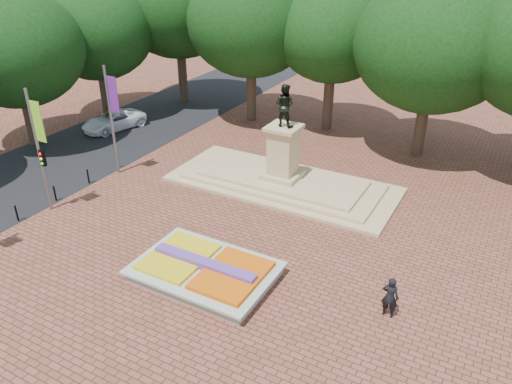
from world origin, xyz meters
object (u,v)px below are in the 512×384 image
at_px(monument, 283,173).
at_px(van, 114,121).
at_px(pedestrian, 390,297).
at_px(flower_bed, 205,270).

xyz_separation_m(monument, van, (-16.08, 2.44, -0.18)).
distance_m(monument, pedestrian, 12.36).
height_order(monument, pedestrian, monument).
relative_size(flower_bed, monument, 0.45).
xyz_separation_m(flower_bed, van, (-17.11, 12.44, 0.32)).
bearing_deg(flower_bed, van, 143.97).
bearing_deg(monument, pedestrian, -43.28).
bearing_deg(van, flower_bed, -20.19).
height_order(flower_bed, pedestrian, pedestrian).
height_order(flower_bed, monument, monument).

